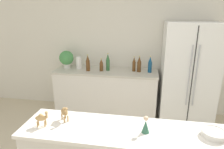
% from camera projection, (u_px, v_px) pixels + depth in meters
% --- Properties ---
extents(wall_back, '(8.00, 0.06, 2.55)m').
position_uv_depth(wall_back, '(133.00, 48.00, 3.90)').
color(wall_back, silver).
rests_on(wall_back, ground_plane).
extents(back_counter, '(1.95, 0.63, 0.89)m').
position_uv_depth(back_counter, '(106.00, 92.00, 3.92)').
color(back_counter, silver).
rests_on(back_counter, ground_plane).
extents(refrigerator, '(0.89, 0.71, 1.80)m').
position_uv_depth(refrigerator, '(188.00, 75.00, 3.49)').
color(refrigerator, white).
rests_on(refrigerator, ground_plane).
extents(potted_plant, '(0.28, 0.28, 0.34)m').
position_uv_depth(potted_plant, '(67.00, 58.00, 3.89)').
color(potted_plant, silver).
rests_on(potted_plant, back_counter).
extents(paper_towel_roll, '(0.11, 0.11, 0.23)m').
position_uv_depth(paper_towel_roll, '(79.00, 63.00, 3.87)').
color(paper_towel_roll, white).
rests_on(paper_towel_roll, back_counter).
extents(back_bottle_0, '(0.07, 0.07, 0.30)m').
position_uv_depth(back_bottle_0, '(150.00, 65.00, 3.62)').
color(back_bottle_0, navy).
rests_on(back_bottle_0, back_counter).
extents(back_bottle_1, '(0.07, 0.07, 0.32)m').
position_uv_depth(back_bottle_1, '(108.00, 62.00, 3.74)').
color(back_bottle_1, '#2D6033').
rests_on(back_bottle_1, back_counter).
extents(back_bottle_2, '(0.06, 0.06, 0.28)m').
position_uv_depth(back_bottle_2, '(134.00, 64.00, 3.69)').
color(back_bottle_2, brown).
rests_on(back_bottle_2, back_counter).
extents(back_bottle_3, '(0.07, 0.07, 0.31)m').
position_uv_depth(back_bottle_3, '(88.00, 63.00, 3.71)').
color(back_bottle_3, brown).
rests_on(back_bottle_3, back_counter).
extents(back_bottle_4, '(0.07, 0.07, 0.24)m').
position_uv_depth(back_bottle_4, '(101.00, 65.00, 3.72)').
color(back_bottle_4, brown).
rests_on(back_bottle_4, back_counter).
extents(back_bottle_5, '(0.07, 0.07, 0.30)m').
position_uv_depth(back_bottle_5, '(139.00, 64.00, 3.66)').
color(back_bottle_5, brown).
rests_on(back_bottle_5, back_counter).
extents(fruit_bowl, '(0.22, 0.22, 0.06)m').
position_uv_depth(fruit_bowl, '(214.00, 133.00, 1.73)').
color(fruit_bowl, white).
rests_on(fruit_bowl, bar_counter).
extents(camel_figurine, '(0.13, 0.08, 0.15)m').
position_uv_depth(camel_figurine, '(42.00, 118.00, 1.87)').
color(camel_figurine, tan).
rests_on(camel_figurine, bar_counter).
extents(camel_figurine_second, '(0.12, 0.13, 0.17)m').
position_uv_depth(camel_figurine_second, '(65.00, 112.00, 1.96)').
color(camel_figurine_second, '#A87F4C').
rests_on(camel_figurine_second, bar_counter).
extents(wise_man_figurine_crimson, '(0.07, 0.07, 0.16)m').
position_uv_depth(wise_man_figurine_crimson, '(146.00, 125.00, 1.77)').
color(wise_man_figurine_crimson, '#33664C').
rests_on(wise_man_figurine_crimson, bar_counter).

